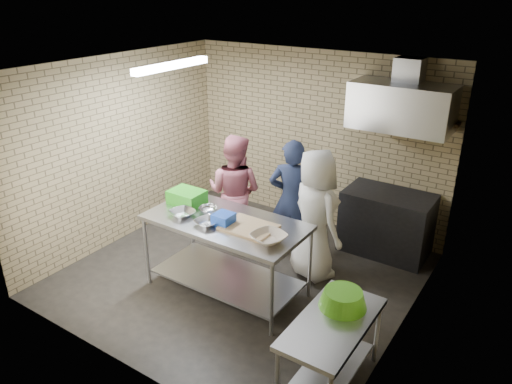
{
  "coord_description": "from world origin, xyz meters",
  "views": [
    {
      "loc": [
        3.2,
        -4.48,
        3.59
      ],
      "look_at": [
        0.1,
        0.2,
        1.15
      ],
      "focal_mm": 34.19,
      "sensor_mm": 36.0,
      "label": 1
    }
  ],
  "objects_px": {
    "prep_table": "(226,256)",
    "stove": "(386,223)",
    "side_counter": "(330,353)",
    "man_navy": "(292,200)",
    "blue_tub": "(224,219)",
    "bottle_red": "(409,110)",
    "bottle_green": "(440,115)",
    "green_basin": "(343,299)",
    "green_crate": "(187,197)",
    "woman_pink": "(235,192)",
    "woman_white": "(315,215)"
  },
  "relations": [
    {
      "from": "prep_table",
      "to": "stove",
      "type": "xyz_separation_m",
      "value": [
        1.31,
        2.02,
        -0.04
      ]
    },
    {
      "from": "side_counter",
      "to": "man_navy",
      "type": "height_order",
      "value": "man_navy"
    },
    {
      "from": "blue_tub",
      "to": "bottle_red",
      "type": "height_order",
      "value": "bottle_red"
    },
    {
      "from": "bottle_red",
      "to": "bottle_green",
      "type": "distance_m",
      "value": 0.4
    },
    {
      "from": "side_counter",
      "to": "stove",
      "type": "relative_size",
      "value": 1.0
    },
    {
      "from": "blue_tub",
      "to": "green_basin",
      "type": "xyz_separation_m",
      "value": [
        1.69,
        -0.38,
        -0.21
      ]
    },
    {
      "from": "side_counter",
      "to": "bottle_green",
      "type": "xyz_separation_m",
      "value": [
        0.0,
        2.99,
        1.64
      ]
    },
    {
      "from": "side_counter",
      "to": "green_crate",
      "type": "height_order",
      "value": "green_crate"
    },
    {
      "from": "blue_tub",
      "to": "bottle_red",
      "type": "relative_size",
      "value": 1.2
    },
    {
      "from": "bottle_green",
      "to": "woman_pink",
      "type": "relative_size",
      "value": 0.09
    },
    {
      "from": "side_counter",
      "to": "bottle_red",
      "type": "relative_size",
      "value": 6.67
    },
    {
      "from": "green_basin",
      "to": "bottle_green",
      "type": "bearing_deg",
      "value": 89.58
    },
    {
      "from": "green_basin",
      "to": "bottle_red",
      "type": "relative_size",
      "value": 2.56
    },
    {
      "from": "woman_pink",
      "to": "woman_white",
      "type": "xyz_separation_m",
      "value": [
        1.31,
        -0.07,
        0.02
      ]
    },
    {
      "from": "green_basin",
      "to": "bottle_green",
      "type": "xyz_separation_m",
      "value": [
        0.02,
        2.74,
        1.18
      ]
    },
    {
      "from": "side_counter",
      "to": "green_basin",
      "type": "distance_m",
      "value": 0.52
    },
    {
      "from": "man_navy",
      "to": "woman_white",
      "type": "xyz_separation_m",
      "value": [
        0.48,
        -0.24,
        0.01
      ]
    },
    {
      "from": "side_counter",
      "to": "bottle_green",
      "type": "distance_m",
      "value": 3.41
    },
    {
      "from": "bottle_red",
      "to": "bottle_green",
      "type": "xyz_separation_m",
      "value": [
        0.4,
        0.0,
        -0.01
      ]
    },
    {
      "from": "prep_table",
      "to": "green_basin",
      "type": "xyz_separation_m",
      "value": [
        1.74,
        -0.48,
        0.35
      ]
    },
    {
      "from": "bottle_red",
      "to": "woman_white",
      "type": "relative_size",
      "value": 0.1
    },
    {
      "from": "green_crate",
      "to": "woman_white",
      "type": "relative_size",
      "value": 0.25
    },
    {
      "from": "green_crate",
      "to": "bottle_green",
      "type": "distance_m",
      "value": 3.4
    },
    {
      "from": "man_navy",
      "to": "woman_white",
      "type": "relative_size",
      "value": 0.99
    },
    {
      "from": "green_crate",
      "to": "man_navy",
      "type": "bearing_deg",
      "value": 47.71
    },
    {
      "from": "bottle_red",
      "to": "green_crate",
      "type": "bearing_deg",
      "value": -133.91
    },
    {
      "from": "prep_table",
      "to": "side_counter",
      "type": "height_order",
      "value": "prep_table"
    },
    {
      "from": "stove",
      "to": "bottle_green",
      "type": "xyz_separation_m",
      "value": [
        0.45,
        0.24,
        1.57
      ]
    },
    {
      "from": "stove",
      "to": "woman_pink",
      "type": "height_order",
      "value": "woman_pink"
    },
    {
      "from": "side_counter",
      "to": "woman_pink",
      "type": "height_order",
      "value": "woman_pink"
    },
    {
      "from": "woman_pink",
      "to": "prep_table",
      "type": "bearing_deg",
      "value": 110.59
    },
    {
      "from": "stove",
      "to": "bottle_red",
      "type": "distance_m",
      "value": 1.6
    },
    {
      "from": "green_basin",
      "to": "bottle_green",
      "type": "height_order",
      "value": "bottle_green"
    },
    {
      "from": "stove",
      "to": "bottle_red",
      "type": "bearing_deg",
      "value": 78.23
    },
    {
      "from": "stove",
      "to": "green_crate",
      "type": "bearing_deg",
      "value": -136.61
    },
    {
      "from": "prep_table",
      "to": "blue_tub",
      "type": "bearing_deg",
      "value": -63.43
    },
    {
      "from": "side_counter",
      "to": "green_crate",
      "type": "bearing_deg",
      "value": 160.91
    },
    {
      "from": "side_counter",
      "to": "woman_white",
      "type": "bearing_deg",
      "value": 122.0
    },
    {
      "from": "green_crate",
      "to": "woman_pink",
      "type": "relative_size",
      "value": 0.26
    },
    {
      "from": "blue_tub",
      "to": "woman_white",
      "type": "relative_size",
      "value": 0.13
    },
    {
      "from": "woman_white",
      "to": "prep_table",
      "type": "bearing_deg",
      "value": 80.86
    },
    {
      "from": "green_crate",
      "to": "side_counter",
      "type": "bearing_deg",
      "value": -19.09
    },
    {
      "from": "green_basin",
      "to": "bottle_red",
      "type": "distance_m",
      "value": 3.01
    },
    {
      "from": "side_counter",
      "to": "blue_tub",
      "type": "xyz_separation_m",
      "value": [
        -1.71,
        0.63,
        0.67
      ]
    },
    {
      "from": "green_crate",
      "to": "man_navy",
      "type": "xyz_separation_m",
      "value": [
        0.95,
        1.04,
        -0.2
      ]
    },
    {
      "from": "prep_table",
      "to": "bottle_red",
      "type": "xyz_separation_m",
      "value": [
        1.36,
        2.26,
        1.54
      ]
    },
    {
      "from": "prep_table",
      "to": "bottle_green",
      "type": "relative_size",
      "value": 12.99
    },
    {
      "from": "green_basin",
      "to": "bottle_red",
      "type": "height_order",
      "value": "bottle_red"
    },
    {
      "from": "stove",
      "to": "man_navy",
      "type": "height_order",
      "value": "man_navy"
    },
    {
      "from": "prep_table",
      "to": "woman_pink",
      "type": "height_order",
      "value": "woman_pink"
    }
  ]
}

